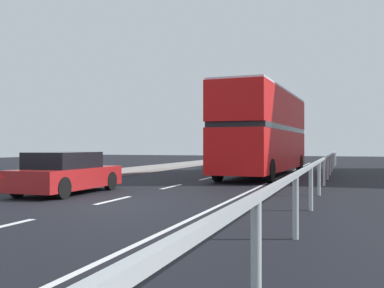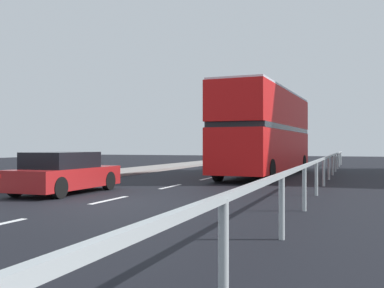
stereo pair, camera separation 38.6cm
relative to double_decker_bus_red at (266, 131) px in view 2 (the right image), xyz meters
The scene contains 6 objects.
ground_plane 12.77m from the double_decker_bus_red, 100.52° to the right, with size 73.41×120.00×0.10m, color black.
lane_paint_markings 4.57m from the double_decker_bus_red, 94.64° to the right, with size 3.27×46.00×0.01m.
bridge_side_railing 4.80m from the double_decker_bus_red, 46.73° to the right, with size 0.10×42.00×1.10m.
double_decker_bus_red is the anchor object (origin of this frame).
hatchback_car_near 11.67m from the double_decker_bus_red, 113.61° to the right, with size 1.77×4.24×1.34m.
sedan_car_ahead 10.94m from the double_decker_bus_red, 109.35° to the left, with size 2.01×4.55×1.43m.
Camera 2 is at (6.58, -10.80, 1.54)m, focal length 42.76 mm.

